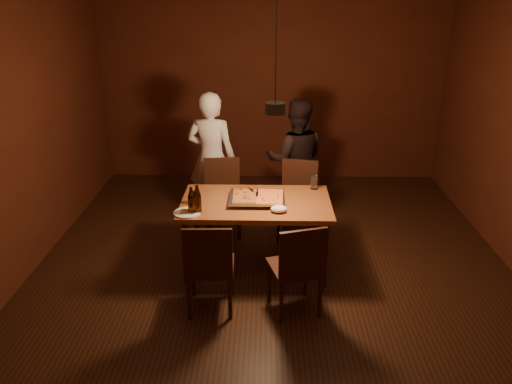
{
  "coord_description": "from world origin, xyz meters",
  "views": [
    {
      "loc": [
        -0.07,
        -4.37,
        2.73
      ],
      "look_at": [
        -0.17,
        0.24,
        0.85
      ],
      "focal_mm": 35.0,
      "sensor_mm": 36.0,
      "label": 1
    }
  ],
  "objects_px": {
    "chair_near_right": "(298,262)",
    "beer_bottle_a": "(192,201)",
    "dining_table": "(256,208)",
    "chair_far_left": "(222,189)",
    "chair_far_right": "(298,192)",
    "diner_white": "(212,158)",
    "pizza_tray": "(257,199)",
    "pendant_lamp": "(275,107)",
    "beer_bottle_b": "(197,199)",
    "diner_dark": "(296,160)",
    "plate_slice": "(187,213)",
    "chair_near_left": "(209,261)"
  },
  "relations": [
    {
      "from": "chair_far_left",
      "to": "chair_far_right",
      "type": "bearing_deg",
      "value": 170.4
    },
    {
      "from": "plate_slice",
      "to": "chair_near_right",
      "type": "bearing_deg",
      "value": -26.59
    },
    {
      "from": "beer_bottle_a",
      "to": "diner_dark",
      "type": "relative_size",
      "value": 0.18
    },
    {
      "from": "pizza_tray",
      "to": "dining_table",
      "type": "bearing_deg",
      "value": 169.68
    },
    {
      "from": "chair_near_right",
      "to": "pizza_tray",
      "type": "distance_m",
      "value": 0.94
    },
    {
      "from": "beer_bottle_b",
      "to": "pendant_lamp",
      "type": "relative_size",
      "value": 0.25
    },
    {
      "from": "chair_near_right",
      "to": "pendant_lamp",
      "type": "height_order",
      "value": "pendant_lamp"
    },
    {
      "from": "pizza_tray",
      "to": "beer_bottle_b",
      "type": "bearing_deg",
      "value": -158.4
    },
    {
      "from": "chair_far_left",
      "to": "chair_far_right",
      "type": "height_order",
      "value": "same"
    },
    {
      "from": "dining_table",
      "to": "plate_slice",
      "type": "distance_m",
      "value": 0.72
    },
    {
      "from": "beer_bottle_b",
      "to": "dining_table",
      "type": "bearing_deg",
      "value": 28.0
    },
    {
      "from": "chair_far_left",
      "to": "beer_bottle_a",
      "type": "xyz_separation_m",
      "value": [
        -0.18,
        -1.16,
        0.35
      ]
    },
    {
      "from": "diner_white",
      "to": "pendant_lamp",
      "type": "height_order",
      "value": "pendant_lamp"
    },
    {
      "from": "beer_bottle_a",
      "to": "diner_white",
      "type": "height_order",
      "value": "diner_white"
    },
    {
      "from": "beer_bottle_a",
      "to": "beer_bottle_b",
      "type": "height_order",
      "value": "beer_bottle_b"
    },
    {
      "from": "plate_slice",
      "to": "diner_white",
      "type": "distance_m",
      "value": 1.49
    },
    {
      "from": "chair_near_left",
      "to": "diner_dark",
      "type": "distance_m",
      "value": 2.28
    },
    {
      "from": "chair_near_left",
      "to": "diner_white",
      "type": "distance_m",
      "value": 2.02
    },
    {
      "from": "chair_far_right",
      "to": "chair_near_left",
      "type": "bearing_deg",
      "value": 73.49
    },
    {
      "from": "pizza_tray",
      "to": "beer_bottle_b",
      "type": "distance_m",
      "value": 0.64
    },
    {
      "from": "dining_table",
      "to": "chair_near_right",
      "type": "bearing_deg",
      "value": -65.06
    },
    {
      "from": "pizza_tray",
      "to": "chair_far_left",
      "type": "bearing_deg",
      "value": 110.84
    },
    {
      "from": "beer_bottle_b",
      "to": "chair_near_left",
      "type": "bearing_deg",
      "value": -73.64
    },
    {
      "from": "chair_near_right",
      "to": "beer_bottle_b",
      "type": "height_order",
      "value": "beer_bottle_b"
    },
    {
      "from": "diner_white",
      "to": "pizza_tray",
      "type": "bearing_deg",
      "value": 125.93
    },
    {
      "from": "beer_bottle_b",
      "to": "diner_white",
      "type": "bearing_deg",
      "value": 90.9
    },
    {
      "from": "dining_table",
      "to": "pendant_lamp",
      "type": "xyz_separation_m",
      "value": [
        0.17,
        -0.24,
        1.08
      ]
    },
    {
      "from": "plate_slice",
      "to": "pendant_lamp",
      "type": "xyz_separation_m",
      "value": [
        0.82,
        0.07,
        1.0
      ]
    },
    {
      "from": "chair_far_right",
      "to": "chair_near_right",
      "type": "bearing_deg",
      "value": 98.59
    },
    {
      "from": "chair_near_left",
      "to": "diner_white",
      "type": "bearing_deg",
      "value": 93.1
    },
    {
      "from": "chair_far_right",
      "to": "diner_white",
      "type": "xyz_separation_m",
      "value": [
        -1.04,
        0.39,
        0.28
      ]
    },
    {
      "from": "dining_table",
      "to": "chair_far_right",
      "type": "relative_size",
      "value": 3.02
    },
    {
      "from": "dining_table",
      "to": "chair_far_left",
      "type": "xyz_separation_m",
      "value": [
        -0.42,
        0.84,
        -0.14
      ]
    },
    {
      "from": "chair_near_right",
      "to": "pendant_lamp",
      "type": "relative_size",
      "value": 0.48
    },
    {
      "from": "chair_far_left",
      "to": "beer_bottle_b",
      "type": "relative_size",
      "value": 1.74
    },
    {
      "from": "pendant_lamp",
      "to": "beer_bottle_b",
      "type": "bearing_deg",
      "value": -175.74
    },
    {
      "from": "chair_far_left",
      "to": "plate_slice",
      "type": "height_order",
      "value": "chair_far_left"
    },
    {
      "from": "pizza_tray",
      "to": "beer_bottle_b",
      "type": "relative_size",
      "value": 1.97
    },
    {
      "from": "diner_white",
      "to": "diner_dark",
      "type": "bearing_deg",
      "value": -164.27
    },
    {
      "from": "chair_far_left",
      "to": "chair_near_left",
      "type": "bearing_deg",
      "value": 84.58
    },
    {
      "from": "dining_table",
      "to": "chair_near_right",
      "type": "xyz_separation_m",
      "value": [
        0.39,
        -0.83,
        -0.14
      ]
    },
    {
      "from": "diner_white",
      "to": "diner_dark",
      "type": "relative_size",
      "value": 1.07
    },
    {
      "from": "chair_near_right",
      "to": "beer_bottle_a",
      "type": "relative_size",
      "value": 1.93
    },
    {
      "from": "beer_bottle_b",
      "to": "chair_near_right",
      "type": "bearing_deg",
      "value": -29.99
    },
    {
      "from": "chair_near_right",
      "to": "diner_white",
      "type": "distance_m",
      "value": 2.24
    },
    {
      "from": "chair_near_left",
      "to": "plate_slice",
      "type": "xyz_separation_m",
      "value": [
        -0.26,
        0.51,
        0.22
      ]
    },
    {
      "from": "plate_slice",
      "to": "diner_white",
      "type": "relative_size",
      "value": 0.16
    },
    {
      "from": "beer_bottle_a",
      "to": "pendant_lamp",
      "type": "xyz_separation_m",
      "value": [
        0.77,
        0.09,
        0.88
      ]
    },
    {
      "from": "diner_dark",
      "to": "chair_near_right",
      "type": "bearing_deg",
      "value": 89.32
    },
    {
      "from": "chair_far_left",
      "to": "chair_near_right",
      "type": "distance_m",
      "value": 1.85
    }
  ]
}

